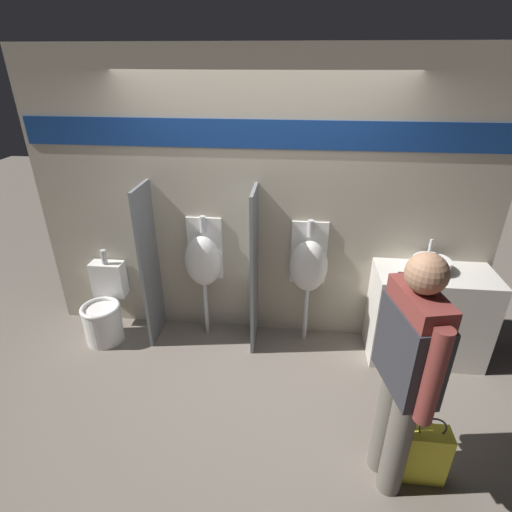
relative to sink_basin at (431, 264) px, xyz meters
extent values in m
plane|color=#70665B|center=(-1.54, -0.37, -0.95)|extent=(16.00, 16.00, 0.00)
cube|color=#B2A893|center=(-1.54, 0.23, 0.40)|extent=(4.30, 0.06, 2.70)
cube|color=navy|center=(-1.54, 0.20, 1.06)|extent=(4.22, 0.01, 0.24)
cube|color=silver|center=(0.05, -0.05, -0.50)|extent=(1.03, 0.51, 0.89)
cylinder|color=white|center=(0.00, 0.00, 0.00)|extent=(0.32, 0.32, 0.11)
cylinder|color=silver|center=(0.00, 0.11, 0.12)|extent=(0.03, 0.03, 0.14)
cube|color=#232328|center=(-0.26, -0.15, -0.05)|extent=(0.07, 0.14, 0.01)
cube|color=slate|center=(-2.58, -0.01, -0.15)|extent=(0.03, 0.43, 1.59)
cube|color=slate|center=(-1.57, -0.01, -0.15)|extent=(0.03, 0.43, 1.59)
cylinder|color=silver|center=(-2.08, 0.07, -0.65)|extent=(0.04, 0.04, 0.60)
ellipsoid|color=white|center=(-2.08, 0.07, -0.11)|extent=(0.36, 0.25, 0.51)
cube|color=white|center=(-2.08, 0.19, -0.04)|extent=(0.34, 0.02, 0.64)
cylinder|color=silver|center=(-2.08, 0.15, 0.23)|extent=(0.06, 0.06, 0.16)
cylinder|color=silver|center=(-1.07, 0.07, -0.65)|extent=(0.04, 0.04, 0.60)
ellipsoid|color=white|center=(-1.07, 0.07, -0.11)|extent=(0.36, 0.25, 0.51)
cube|color=white|center=(-1.07, 0.19, -0.04)|extent=(0.34, 0.02, 0.64)
cylinder|color=silver|center=(-1.07, 0.15, 0.23)|extent=(0.06, 0.06, 0.16)
cylinder|color=white|center=(-3.08, -0.16, -0.76)|extent=(0.37, 0.37, 0.37)
torus|color=white|center=(-3.08, -0.16, -0.57)|extent=(0.38, 0.38, 0.04)
cube|color=white|center=(-3.08, 0.11, -0.40)|extent=(0.33, 0.16, 0.37)
cylinder|color=silver|center=(-3.08, 0.09, -0.13)|extent=(0.06, 0.06, 0.14)
cylinder|color=#666056|center=(-0.51, -1.46, -0.54)|extent=(0.15, 0.15, 0.83)
cylinder|color=#666056|center=(-0.55, -1.30, -0.54)|extent=(0.15, 0.15, 0.83)
cube|color=brown|center=(-0.53, -1.38, 0.20)|extent=(0.28, 0.46, 0.65)
cube|color=#2D2D33|center=(-0.53, -1.38, 0.15)|extent=(0.31, 0.49, 0.52)
cylinder|color=brown|center=(-0.47, -1.62, 0.17)|extent=(0.10, 0.10, 0.60)
cylinder|color=brown|center=(-0.58, -1.14, 0.17)|extent=(0.10, 0.10, 0.60)
sphere|color=#A87A5B|center=(-0.53, -1.38, 0.64)|extent=(0.22, 0.22, 0.22)
cube|color=yellow|center=(-0.27, -1.36, -0.74)|extent=(0.28, 0.15, 0.42)
torus|color=#4C4742|center=(-0.27, -1.36, -0.49)|extent=(0.18, 0.01, 0.18)
camera|label=1|loc=(-1.21, -3.26, 1.64)|focal=28.00mm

